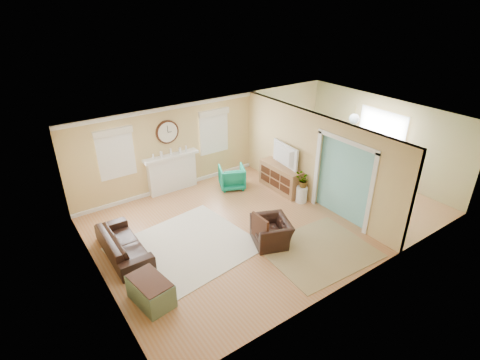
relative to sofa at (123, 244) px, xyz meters
name	(u,v)px	position (x,y,z in m)	size (l,w,h in m)	color
floor	(270,216)	(3.84, -0.64, -0.29)	(9.00, 9.00, 0.00)	#AC6C3E
wall_back	(212,139)	(3.84, 2.36, 1.01)	(9.00, 0.02, 2.60)	tan
wall_front	(368,227)	(3.84, -3.64, 1.01)	(9.00, 0.02, 2.60)	tan
wall_left	(94,230)	(-0.66, -0.64, 1.01)	(0.02, 6.00, 2.60)	tan
wall_right	(382,138)	(8.34, -0.64, 1.01)	(0.02, 6.00, 2.60)	tan
ceiling	(274,124)	(3.84, -0.64, 2.31)	(9.00, 6.00, 0.02)	white
partition	(307,154)	(5.35, -0.36, 1.07)	(0.17, 6.00, 2.60)	tan
fireplace	(172,172)	(2.34, 2.24, 0.31)	(1.70, 0.30, 1.17)	white
wall_clock	(167,132)	(2.34, 2.32, 1.56)	(0.70, 0.07, 0.70)	#3F2013
window_left	(115,150)	(0.79, 2.31, 1.37)	(1.05, 0.13, 1.42)	white
window_right	(214,128)	(3.89, 2.31, 1.37)	(1.05, 0.13, 1.42)	white
french_doors	(380,144)	(8.29, -0.64, 0.81)	(0.06, 1.70, 2.20)	white
pendant	(354,119)	(6.84, -0.64, 1.91)	(0.30, 0.30, 0.55)	gold
rug_cream	(185,248)	(1.25, -0.60, -0.28)	(3.04, 2.63, 0.02)	beige
rug_jute	(319,251)	(3.80, -2.51, -0.28)	(2.43, 1.98, 0.01)	tan
rug_grey	(348,190)	(6.74, -0.87, -0.28)	(2.24, 2.80, 0.01)	gray
sofa	(123,244)	(0.00, 0.00, 0.00)	(1.96, 0.77, 0.57)	black
eames_chair	(271,232)	(3.08, -1.59, 0.02)	(0.95, 0.83, 0.62)	black
green_chair	(232,177)	(3.91, 1.34, 0.06)	(0.74, 0.77, 0.70)	#098363
trunk	(151,291)	(-0.07, -1.76, -0.02)	(0.71, 1.01, 0.54)	slate
credenza	(281,178)	(5.07, 0.37, 0.11)	(0.52, 1.54, 0.80)	#A77148
tv	(282,155)	(5.05, 0.37, 0.85)	(1.17, 0.15, 0.68)	black
garden_stool	(302,194)	(5.06, -0.55, -0.05)	(0.32, 0.32, 0.47)	white
potted_plant	(303,180)	(5.06, -0.55, 0.41)	(0.40, 0.34, 0.44)	#337F33
dining_table	(350,180)	(6.74, -0.87, 0.06)	(1.97, 1.10, 0.69)	#3F2013
dining_chair_n	(327,160)	(6.84, 0.18, 0.32)	(0.56, 0.56, 1.02)	gray
dining_chair_s	(380,186)	(6.72, -1.92, 0.30)	(0.56, 0.56, 1.00)	gray
dining_chair_w	(336,178)	(6.12, -0.84, 0.31)	(0.49, 0.49, 1.01)	white
dining_chair_e	(367,169)	(7.42, -0.94, 0.27)	(0.48, 0.48, 0.95)	gray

